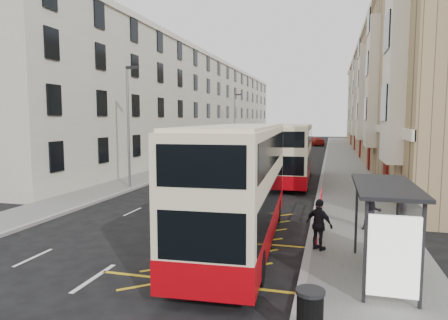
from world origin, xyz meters
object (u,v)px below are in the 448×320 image
(street_lamp_far, at_px, (235,120))
(car_silver, at_px, (259,142))
(litter_bin, at_px, (310,313))
(car_dark, at_px, (271,139))
(pedestrian_far, at_px, (319,225))
(car_red, at_px, (316,141))
(double_decker_rear, at_px, (293,153))
(pedestrian_mid, at_px, (372,211))
(street_lamp_near, at_px, (129,120))
(double_decker_front, at_px, (240,184))
(white_van, at_px, (242,148))
(bus_shelter, at_px, (392,212))
(pedestrian_near, at_px, (395,256))

(street_lamp_far, bearing_deg, car_silver, 84.90)
(street_lamp_far, relative_size, litter_bin, 7.81)
(litter_bin, xyz_separation_m, car_dark, (-11.55, 71.88, 0.00))
(pedestrian_far, xyz_separation_m, car_red, (-2.43, 59.14, -0.30))
(car_red, bearing_deg, litter_bin, 72.71)
(double_decker_rear, distance_m, pedestrian_mid, 13.41)
(street_lamp_near, bearing_deg, car_dark, 88.82)
(street_lamp_far, relative_size, double_decker_front, 0.71)
(street_lamp_far, height_order, white_van, street_lamp_far)
(car_dark, xyz_separation_m, car_red, (9.12, -6.96, 0.06))
(litter_bin, distance_m, car_dark, 72.80)
(car_silver, xyz_separation_m, car_red, (9.12, 6.18, -0.01))
(bus_shelter, bearing_deg, pedestrian_far, 130.80)
(double_decker_rear, bearing_deg, litter_bin, -85.18)
(double_decker_front, relative_size, car_red, 2.21)
(litter_bin, xyz_separation_m, pedestrian_near, (2.09, 3.35, 0.26))
(bus_shelter, xyz_separation_m, pedestrian_mid, (0.01, 5.45, -1.21))
(pedestrian_mid, xyz_separation_m, pedestrian_far, (-2.00, -3.14, 0.12))
(street_lamp_near, bearing_deg, pedestrian_near, -40.24)
(street_lamp_far, bearing_deg, pedestrian_mid, -68.30)
(bus_shelter, height_order, double_decker_rear, double_decker_rear)
(double_decker_front, bearing_deg, street_lamp_near, 131.61)
(double_decker_front, bearing_deg, car_silver, 95.76)
(double_decker_rear, xyz_separation_m, car_red, (-0.02, 43.41, -1.44))
(pedestrian_far, relative_size, car_silver, 0.41)
(double_decker_front, height_order, double_decker_rear, double_decker_front)
(white_van, bearing_deg, litter_bin, -62.21)
(litter_bin, bearing_deg, street_lamp_near, 128.67)
(street_lamp_far, distance_m, double_decker_rear, 26.54)
(pedestrian_near, distance_m, pedestrian_far, 3.22)
(litter_bin, bearing_deg, car_red, 92.15)
(pedestrian_near, relative_size, pedestrian_mid, 1.01)
(litter_bin, distance_m, car_silver, 59.87)
(pedestrian_far, distance_m, car_red, 59.19)
(bus_shelter, relative_size, pedestrian_mid, 2.73)
(bus_shelter, bearing_deg, car_dark, 101.20)
(pedestrian_near, height_order, car_silver, pedestrian_near)
(car_silver, distance_m, car_dark, 13.14)
(white_van, bearing_deg, double_decker_front, -64.08)
(car_dark, bearing_deg, pedestrian_near, -57.36)
(double_decker_front, height_order, litter_bin, double_decker_front)
(car_silver, bearing_deg, double_decker_rear, -69.60)
(street_lamp_far, height_order, car_red, street_lamp_far)
(street_lamp_near, distance_m, white_van, 29.86)
(pedestrian_mid, distance_m, car_red, 56.18)
(white_van, height_order, car_dark, white_van)
(pedestrian_mid, height_order, pedestrian_far, pedestrian_far)
(street_lamp_far, xyz_separation_m, double_decker_front, (9.78, -39.72, -2.36))
(street_lamp_far, bearing_deg, double_decker_rear, -67.10)
(street_lamp_far, xyz_separation_m, white_van, (1.15, -0.41, -3.86))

